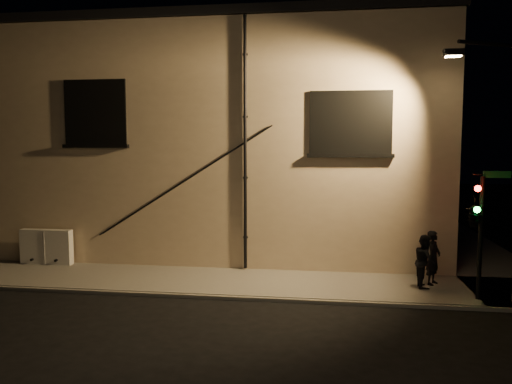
# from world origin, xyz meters

# --- Properties ---
(ground) EXTENTS (90.00, 90.00, 0.00)m
(ground) POSITION_xyz_m (0.00, 0.00, 0.00)
(ground) COLOR black
(sidewalk) EXTENTS (21.00, 16.00, 0.12)m
(sidewalk) POSITION_xyz_m (1.22, 4.39, 0.06)
(sidewalk) COLOR slate
(sidewalk) RESTS_ON ground
(building) EXTENTS (16.20, 12.23, 8.80)m
(building) POSITION_xyz_m (-3.00, 8.99, 4.40)
(building) COLOR beige
(building) RESTS_ON ground
(utility_cabinet) EXTENTS (1.85, 0.31, 1.22)m
(utility_cabinet) POSITION_xyz_m (-8.83, 2.70, 0.73)
(utility_cabinet) COLOR silver
(utility_cabinet) RESTS_ON sidewalk
(pedestrian_a) EXTENTS (0.64, 0.70, 1.61)m
(pedestrian_a) POSITION_xyz_m (4.05, 1.91, 0.93)
(pedestrian_a) COLOR black
(pedestrian_a) RESTS_ON sidewalk
(pedestrian_b) EXTENTS (0.60, 0.76, 1.55)m
(pedestrian_b) POSITION_xyz_m (3.74, 1.55, 0.90)
(pedestrian_b) COLOR black
(pedestrian_b) RESTS_ON sidewalk
(traffic_signal) EXTENTS (1.35, 2.05, 3.47)m
(traffic_signal) POSITION_xyz_m (4.77, 0.48, 2.45)
(traffic_signal) COLOR black
(traffic_signal) RESTS_ON sidewalk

